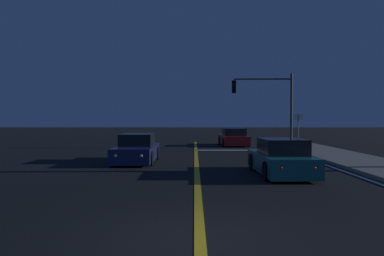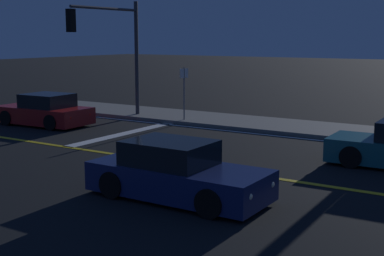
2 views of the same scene
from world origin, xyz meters
The scene contains 8 objects.
sidewalk_right centered at (7.62, 9.55, 0.07)m, with size 3.20×34.40×0.15m, color slate.
lane_line_center centered at (0.00, 9.55, 0.01)m, with size 0.20×32.49×0.01m, color gold.
lane_line_edge_right centered at (5.77, 9.55, 0.01)m, with size 0.16×32.49×0.01m, color white.
stop_bar centered at (3.01, 17.61, 0.01)m, with size 6.02×0.50×0.01m, color white.
car_far_approaching_navy centered at (-2.84, 11.18, 0.58)m, with size 1.85×4.28×1.34m.
car_distant_tail_red centered at (2.90, 21.82, 0.58)m, with size 2.12×4.20×1.34m.
traffic_signal_near_right centered at (5.19, 19.91, 3.56)m, with size 4.33×0.28×5.29m.
street_sign_corner centered at (6.52, 17.11, 1.62)m, with size 0.56×0.07×2.41m.
Camera 2 is at (-12.87, 4.39, 3.71)m, focal length 50.47 mm.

